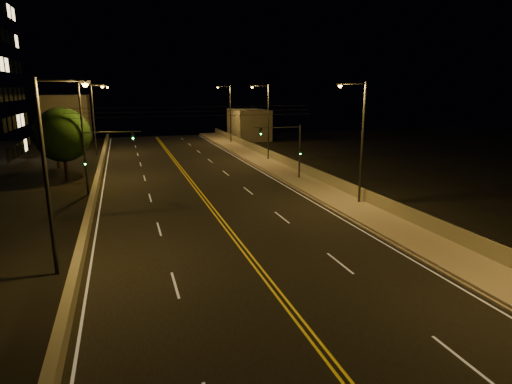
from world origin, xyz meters
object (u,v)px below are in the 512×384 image
object	(u,v)px
streetlight_5	(85,127)
traffic_signal_left	(97,154)
streetlight_6	(95,115)
tree_1	(55,133)
streetlight_1	(360,137)
tree_0	(62,135)
streetlight_4	(50,166)
streetlight_3	(229,111)
streetlight_2	(266,118)
traffic_signal_right	(290,146)

from	to	relation	value
streetlight_5	traffic_signal_left	world-z (taller)	streetlight_5
streetlight_6	tree_1	xyz separation A→B (m)	(-4.13, -9.95, -1.43)
streetlight_1	streetlight_6	bearing A→B (deg)	120.88
tree_1	tree_0	bearing A→B (deg)	-77.71
traffic_signal_left	streetlight_1	bearing A→B (deg)	-27.85
streetlight_4	streetlight_3	bearing A→B (deg)	66.97
streetlight_1	streetlight_2	bearing A→B (deg)	90.00
streetlight_5	streetlight_6	distance (m)	19.96
streetlight_3	streetlight_6	world-z (taller)	same
streetlight_1	tree_0	world-z (taller)	streetlight_1
traffic_signal_left	tree_1	distance (m)	16.14
tree_1	traffic_signal_left	bearing A→B (deg)	-70.81
streetlight_5	tree_0	xyz separation A→B (m)	(-2.38, 2.01, -0.91)
streetlight_2	traffic_signal_right	world-z (taller)	streetlight_2
streetlight_4	traffic_signal_left	distance (m)	18.06
tree_1	streetlight_1	bearing A→B (deg)	-45.40
tree_1	streetlight_2	bearing A→B (deg)	-6.42
streetlight_2	streetlight_6	xyz separation A→B (m)	(-21.48, 12.84, 0.00)
streetlight_3	streetlight_6	size ratio (longest dim) A/B	1.00
streetlight_3	traffic_signal_left	world-z (taller)	streetlight_3
tree_0	traffic_signal_left	bearing A→B (deg)	-63.81
streetlight_3	streetlight_1	bearing A→B (deg)	-90.00
streetlight_5	traffic_signal_right	world-z (taller)	streetlight_5
streetlight_3	tree_0	size ratio (longest dim) A/B	1.31
traffic_signal_left	tree_0	world-z (taller)	tree_0
streetlight_1	streetlight_6	xyz separation A→B (m)	(-21.48, 35.92, 0.00)
streetlight_1	streetlight_2	size ratio (longest dim) A/B	1.00
traffic_signal_right	streetlight_1	bearing A→B (deg)	-81.64
traffic_signal_right	tree_0	size ratio (longest dim) A/B	0.76
streetlight_3	streetlight_4	bearing A→B (deg)	-113.03
traffic_signal_right	tree_0	world-z (taller)	tree_0
streetlight_4	traffic_signal_left	world-z (taller)	streetlight_4
streetlight_4	traffic_signal_left	xyz separation A→B (m)	(1.18, 17.91, -1.99)
streetlight_3	streetlight_5	bearing A→B (deg)	-128.10
streetlight_3	tree_0	world-z (taller)	streetlight_3
streetlight_3	traffic_signal_left	size ratio (longest dim) A/B	1.71
traffic_signal_right	streetlight_2	bearing A→B (deg)	82.73
streetlight_3	streetlight_4	world-z (taller)	same
tree_0	streetlight_2	bearing A→B (deg)	12.09
streetlight_2	streetlight_6	bearing A→B (deg)	149.14
streetlight_2	streetlight_6	distance (m)	25.02
traffic_signal_right	traffic_signal_left	xyz separation A→B (m)	(-18.73, 0.00, 0.00)
traffic_signal_left	tree_0	xyz separation A→B (m)	(-3.56, 7.24, 1.08)
streetlight_4	streetlight_6	bearing A→B (deg)	90.00
streetlight_5	streetlight_6	xyz separation A→B (m)	(0.00, 19.96, 0.00)
traffic_signal_left	tree_1	world-z (taller)	tree_1
streetlight_5	streetlight_6	world-z (taller)	same
streetlight_5	tree_1	xyz separation A→B (m)	(-4.13, 10.01, -1.43)
traffic_signal_right	traffic_signal_left	bearing A→B (deg)	180.00
streetlight_4	traffic_signal_right	bearing A→B (deg)	41.99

